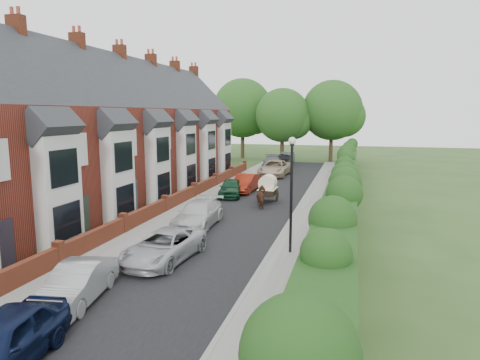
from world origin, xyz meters
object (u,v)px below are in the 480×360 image
object	(u,v)px
car_grey	(272,163)
horse	(262,197)
car_navy	(1,344)
car_black	(284,160)
car_red	(246,183)
car_white	(198,214)
horse_cart	(268,187)
car_silver_a	(77,283)
car_silver_b	(164,246)
car_green	(231,188)
car_beige	(275,168)
lamppost	(291,181)

from	to	relation	value
car_grey	horse	bearing A→B (deg)	-89.51
car_navy	car_black	bearing A→B (deg)	81.53
car_red	car_grey	world-z (taller)	car_grey
car_white	horse_cart	bearing A→B (deg)	69.94
car_grey	car_black	bearing A→B (deg)	70.65
car_silver_a	car_silver_b	size ratio (longest dim) A/B	0.84
car_silver_b	car_green	world-z (taller)	car_green
car_white	car_beige	bearing A→B (deg)	86.44
lamppost	horse	xyz separation A→B (m)	(-3.17, 8.94, -2.59)
car_beige	horse	size ratio (longest dim) A/B	3.33
car_navy	horse	xyz separation A→B (m)	(2.25, 19.29, -0.01)
car_navy	car_silver_b	distance (m)	8.18
car_grey	car_black	size ratio (longest dim) A/B	1.18
lamppost	car_navy	xyz separation A→B (m)	(-5.42, -10.35, -2.58)
car_red	car_black	bearing A→B (deg)	91.97
car_red	car_black	size ratio (longest dim) A/B	0.94
lamppost	car_silver_a	distance (m)	9.30
car_silver_b	car_green	bearing A→B (deg)	99.95
car_green	car_navy	bearing A→B (deg)	-97.31
car_white	horse_cart	world-z (taller)	horse_cart
car_navy	car_red	xyz separation A→B (m)	(-0.23, 24.55, -0.02)
horse_cart	car_beige	bearing A→B (deg)	98.22
lamppost	car_beige	distance (m)	24.06
lamppost	car_silver_b	bearing A→B (deg)	-156.40
lamppost	horse	bearing A→B (deg)	109.53
car_silver_b	horse	world-z (taller)	horse
car_red	car_beige	size ratio (longest dim) A/B	0.76
car_silver_b	car_navy	bearing A→B (deg)	-87.98
car_green	car_black	world-z (taller)	car_black
car_white	car_grey	bearing A→B (deg)	89.29
car_black	horse	bearing A→B (deg)	-88.90
car_grey	horse_cart	bearing A→B (deg)	-88.59
car_red	car_beige	bearing A→B (deg)	88.80
car_green	car_grey	distance (m)	15.61
car_silver_a	car_black	size ratio (longest dim) A/B	0.86
car_black	car_grey	bearing A→B (deg)	-105.60
horse_cart	lamppost	bearing A→B (deg)	-73.54
horse	car_grey	bearing A→B (deg)	-105.33
car_silver_a	car_silver_b	bearing A→B (deg)	66.73
car_red	car_green	bearing A→B (deg)	-102.91
car_green	car_grey	size ratio (longest dim) A/B	0.73
lamppost	car_navy	size ratio (longest dim) A/B	1.23
car_grey	car_black	xyz separation A→B (m)	(0.69, 3.56, -0.01)
car_beige	horse_cart	size ratio (longest dim) A/B	2.06
car_red	horse	xyz separation A→B (m)	(2.48, -5.26, 0.01)
car_silver_b	car_grey	xyz separation A→B (m)	(-1.08, 29.88, 0.13)
car_silver_a	car_grey	distance (m)	34.24
car_red	horse_cart	size ratio (longest dim) A/B	1.57
lamppost	car_navy	world-z (taller)	lamppost
car_white	horse	bearing A→B (deg)	64.63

